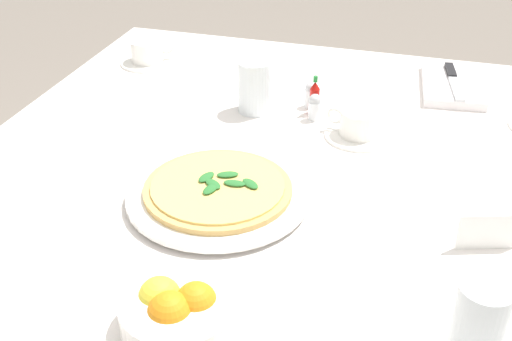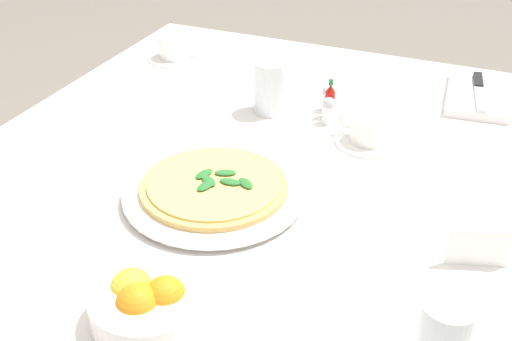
{
  "view_description": "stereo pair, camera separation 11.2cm",
  "coord_description": "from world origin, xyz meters",
  "px_view_note": "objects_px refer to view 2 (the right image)",
  "views": [
    {
      "loc": [
        0.99,
        0.22,
        1.34
      ],
      "look_at": [
        0.08,
        -0.04,
        0.76
      ],
      "focal_mm": 45.51,
      "sensor_mm": 36.0,
      "label": 1
    },
    {
      "loc": [
        0.96,
        0.33,
        1.34
      ],
      "look_at": [
        0.08,
        -0.04,
        0.76
      ],
      "focal_mm": 45.51,
      "sensor_mm": 36.0,
      "label": 2
    }
  ],
  "objects_px": {
    "pizza_plate": "(214,192)",
    "menu_card": "(479,248)",
    "water_glass_near_right": "(270,89)",
    "pepper_shaker": "(327,99)",
    "hot_sauce_bottle": "(328,101)",
    "salt_shaker": "(328,112)",
    "citrus_bowl": "(147,303)",
    "pizza": "(214,185)",
    "dinner_knife": "(479,90)",
    "coffee_cup_near_left": "(369,131)",
    "napkin_folded": "(478,95)",
    "coffee_cup_left_edge": "(175,49)"
  },
  "relations": [
    {
      "from": "dinner_knife",
      "to": "citrus_bowl",
      "type": "height_order",
      "value": "citrus_bowl"
    },
    {
      "from": "pizza_plate",
      "to": "pizza",
      "type": "relative_size",
      "value": 1.24
    },
    {
      "from": "pizza_plate",
      "to": "menu_card",
      "type": "relative_size",
      "value": 3.49
    },
    {
      "from": "hot_sauce_bottle",
      "to": "pepper_shaker",
      "type": "relative_size",
      "value": 1.48
    },
    {
      "from": "dinner_knife",
      "to": "pizza",
      "type": "bearing_deg",
      "value": -41.67
    },
    {
      "from": "pizza_plate",
      "to": "citrus_bowl",
      "type": "relative_size",
      "value": 2.02
    },
    {
      "from": "pizza_plate",
      "to": "citrus_bowl",
      "type": "height_order",
      "value": "citrus_bowl"
    },
    {
      "from": "napkin_folded",
      "to": "citrus_bowl",
      "type": "relative_size",
      "value": 1.54
    },
    {
      "from": "coffee_cup_near_left",
      "to": "hot_sauce_bottle",
      "type": "relative_size",
      "value": 1.59
    },
    {
      "from": "citrus_bowl",
      "to": "menu_card",
      "type": "xyz_separation_m",
      "value": [
        -0.28,
        0.38,
        0.0
      ]
    },
    {
      "from": "pizza_plate",
      "to": "pizza",
      "type": "bearing_deg",
      "value": 124.24
    },
    {
      "from": "coffee_cup_near_left",
      "to": "citrus_bowl",
      "type": "xyz_separation_m",
      "value": [
        0.57,
        -0.14,
        0.0
      ]
    },
    {
      "from": "coffee_cup_left_edge",
      "to": "napkin_folded",
      "type": "height_order",
      "value": "coffee_cup_left_edge"
    },
    {
      "from": "hot_sauce_bottle",
      "to": "coffee_cup_left_edge",
      "type": "bearing_deg",
      "value": -109.32
    },
    {
      "from": "coffee_cup_near_left",
      "to": "coffee_cup_left_edge",
      "type": "bearing_deg",
      "value": -112.92
    },
    {
      "from": "pizza",
      "to": "salt_shaker",
      "type": "bearing_deg",
      "value": 164.73
    },
    {
      "from": "pizza",
      "to": "citrus_bowl",
      "type": "distance_m",
      "value": 0.29
    },
    {
      "from": "pepper_shaker",
      "to": "menu_card",
      "type": "relative_size",
      "value": 0.65
    },
    {
      "from": "hot_sauce_bottle",
      "to": "menu_card",
      "type": "distance_m",
      "value": 0.5
    },
    {
      "from": "pizza_plate",
      "to": "coffee_cup_left_edge",
      "type": "height_order",
      "value": "coffee_cup_left_edge"
    },
    {
      "from": "pizza",
      "to": "citrus_bowl",
      "type": "relative_size",
      "value": 1.63
    },
    {
      "from": "napkin_folded",
      "to": "menu_card",
      "type": "xyz_separation_m",
      "value": [
        0.58,
        0.06,
        0.02
      ]
    },
    {
      "from": "pizza",
      "to": "water_glass_near_right",
      "type": "bearing_deg",
      "value": -173.82
    },
    {
      "from": "salt_shaker",
      "to": "napkin_folded",
      "type": "bearing_deg",
      "value": 131.3
    },
    {
      "from": "citrus_bowl",
      "to": "menu_card",
      "type": "bearing_deg",
      "value": 126.45
    },
    {
      "from": "water_glass_near_right",
      "to": "menu_card",
      "type": "relative_size",
      "value": 1.27
    },
    {
      "from": "hot_sauce_bottle",
      "to": "salt_shaker",
      "type": "xyz_separation_m",
      "value": [
        0.03,
        0.01,
        -0.01
      ]
    },
    {
      "from": "menu_card",
      "to": "pizza_plate",
      "type": "bearing_deg",
      "value": 160.44
    },
    {
      "from": "menu_card",
      "to": "napkin_folded",
      "type": "bearing_deg",
      "value": 78.02
    },
    {
      "from": "citrus_bowl",
      "to": "pizza",
      "type": "bearing_deg",
      "value": -170.94
    },
    {
      "from": "pizza",
      "to": "pepper_shaker",
      "type": "xyz_separation_m",
      "value": [
        -0.39,
        0.07,
        0.0
      ]
    },
    {
      "from": "water_glass_near_right",
      "to": "citrus_bowl",
      "type": "bearing_deg",
      "value": 7.5
    },
    {
      "from": "coffee_cup_left_edge",
      "to": "pepper_shaker",
      "type": "bearing_deg",
      "value": 73.62
    },
    {
      "from": "pizza",
      "to": "coffee_cup_left_edge",
      "type": "xyz_separation_m",
      "value": [
        -0.52,
        -0.36,
        0.0
      ]
    },
    {
      "from": "coffee_cup_near_left",
      "to": "pizza",
      "type": "bearing_deg",
      "value": -33.31
    },
    {
      "from": "water_glass_near_right",
      "to": "menu_card",
      "type": "distance_m",
      "value": 0.58
    },
    {
      "from": "pizza",
      "to": "coffee_cup_near_left",
      "type": "distance_m",
      "value": 0.34
    },
    {
      "from": "coffee_cup_near_left",
      "to": "hot_sauce_bottle",
      "type": "distance_m",
      "value": 0.13
    },
    {
      "from": "coffee_cup_near_left",
      "to": "dinner_knife",
      "type": "relative_size",
      "value": 0.67
    },
    {
      "from": "coffee_cup_left_edge",
      "to": "dinner_knife",
      "type": "height_order",
      "value": "coffee_cup_left_edge"
    },
    {
      "from": "pizza",
      "to": "citrus_bowl",
      "type": "xyz_separation_m",
      "value": [
        0.29,
        0.05,
        0.0
      ]
    },
    {
      "from": "pepper_shaker",
      "to": "pizza",
      "type": "bearing_deg",
      "value": -10.36
    },
    {
      "from": "water_glass_near_right",
      "to": "pepper_shaker",
      "type": "height_order",
      "value": "water_glass_near_right"
    },
    {
      "from": "pizza_plate",
      "to": "coffee_cup_near_left",
      "type": "distance_m",
      "value": 0.34
    },
    {
      "from": "napkin_folded",
      "to": "menu_card",
      "type": "height_order",
      "value": "menu_card"
    },
    {
      "from": "pizza",
      "to": "menu_card",
      "type": "distance_m",
      "value": 0.42
    },
    {
      "from": "napkin_folded",
      "to": "citrus_bowl",
      "type": "height_order",
      "value": "citrus_bowl"
    },
    {
      "from": "salt_shaker",
      "to": "menu_card",
      "type": "height_order",
      "value": "menu_card"
    },
    {
      "from": "hot_sauce_bottle",
      "to": "napkin_folded",
      "type": "bearing_deg",
      "value": 126.69
    },
    {
      "from": "coffee_cup_left_edge",
      "to": "citrus_bowl",
      "type": "distance_m",
      "value": 0.9
    }
  ]
}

